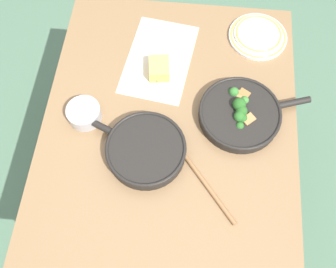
% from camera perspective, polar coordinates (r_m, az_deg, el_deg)
% --- Properties ---
extents(ground_plane, '(14.00, 14.00, 0.00)m').
position_cam_1_polar(ground_plane, '(2.03, -0.00, -9.29)').
color(ground_plane, '#51755B').
extents(dining_table_red, '(1.25, 0.91, 0.75)m').
position_cam_1_polar(dining_table_red, '(1.39, -0.00, -1.76)').
color(dining_table_red, olive).
rests_on(dining_table_red, ground_plane).
extents(skillet_broccoli, '(0.29, 0.40, 0.08)m').
position_cam_1_polar(skillet_broccoli, '(1.35, 10.99, 3.14)').
color(skillet_broccoli, black).
rests_on(skillet_broccoli, dining_table_red).
extents(skillet_eggs, '(0.27, 0.41, 0.06)m').
position_cam_1_polar(skillet_eggs, '(1.27, -3.50, -2.39)').
color(skillet_eggs, black).
rests_on(skillet_eggs, dining_table_red).
extents(wooden_spoon, '(0.32, 0.27, 0.02)m').
position_cam_1_polar(wooden_spoon, '(1.27, 3.57, -4.61)').
color(wooden_spoon, '#996B42').
rests_on(wooden_spoon, dining_table_red).
extents(parchment_sheet, '(0.41, 0.29, 0.00)m').
position_cam_1_polar(parchment_sheet, '(1.49, -1.36, 11.38)').
color(parchment_sheet, beige).
rests_on(parchment_sheet, dining_table_red).
extents(grater_knife, '(0.24, 0.04, 0.02)m').
position_cam_1_polar(grater_knife, '(1.46, -1.59, 10.72)').
color(grater_knife, silver).
rests_on(grater_knife, dining_table_red).
extents(cheese_block, '(0.10, 0.09, 0.05)m').
position_cam_1_polar(cheese_block, '(1.43, -1.34, 9.92)').
color(cheese_block, '#E0C15B').
rests_on(cheese_block, dining_table_red).
extents(dinner_plate_stack, '(0.23, 0.23, 0.03)m').
position_cam_1_polar(dinner_plate_stack, '(1.58, 13.56, 14.41)').
color(dinner_plate_stack, white).
rests_on(dinner_plate_stack, dining_table_red).
extents(prep_bowl_steel, '(0.12, 0.12, 0.06)m').
position_cam_1_polar(prep_bowl_steel, '(1.36, -12.64, 3.06)').
color(prep_bowl_steel, '#B7B7BC').
rests_on(prep_bowl_steel, dining_table_red).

